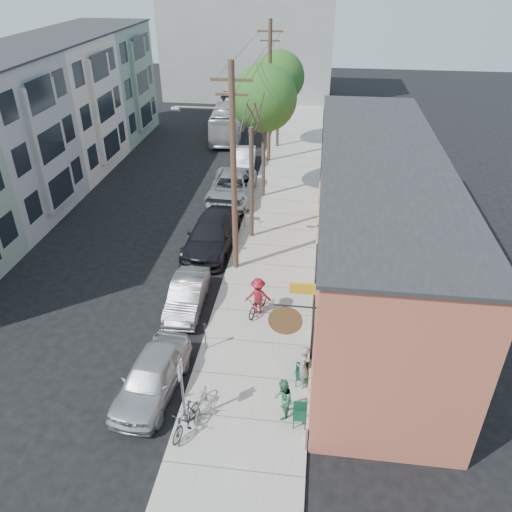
# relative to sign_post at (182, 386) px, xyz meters

# --- Properties ---
(ground) EXTENTS (120.00, 120.00, 0.00)m
(ground) POSITION_rel_sign_post_xyz_m (-2.35, 4.39, -1.83)
(ground) COLOR black
(sidewalk) EXTENTS (4.50, 58.00, 0.15)m
(sidewalk) POSITION_rel_sign_post_xyz_m (1.90, 15.39, -1.76)
(sidewalk) COLOR #ABA89E
(sidewalk) RESTS_ON ground
(cafe_building) EXTENTS (6.60, 20.20, 6.61)m
(cafe_building) POSITION_rel_sign_post_xyz_m (6.64, 9.38, 1.47)
(cafe_building) COLOR #B85D44
(cafe_building) RESTS_ON ground
(apartment_row) EXTENTS (6.30, 32.00, 9.00)m
(apartment_row) POSITION_rel_sign_post_xyz_m (-14.20, 18.39, 2.67)
(apartment_row) COLOR gray
(apartment_row) RESTS_ON ground
(end_cap_building) EXTENTS (18.00, 8.00, 12.00)m
(end_cap_building) POSITION_rel_sign_post_xyz_m (-4.35, 46.39, 4.17)
(end_cap_building) COLOR #9B9B97
(end_cap_building) RESTS_ON ground
(sign_post) EXTENTS (0.07, 0.45, 2.80)m
(sign_post) POSITION_rel_sign_post_xyz_m (0.00, 0.00, 0.00)
(sign_post) COLOR slate
(sign_post) RESTS_ON sidewalk
(parking_meter_near) EXTENTS (0.14, 0.14, 1.24)m
(parking_meter_near) POSITION_rel_sign_post_xyz_m (-0.10, 3.73, -0.85)
(parking_meter_near) COLOR slate
(parking_meter_near) RESTS_ON sidewalk
(parking_meter_far) EXTENTS (0.14, 0.14, 1.24)m
(parking_meter_far) POSITION_rel_sign_post_xyz_m (-0.10, 14.40, -0.85)
(parking_meter_far) COLOR slate
(parking_meter_far) RESTS_ON sidewalk
(utility_pole_near) EXTENTS (3.57, 0.28, 10.00)m
(utility_pole_near) POSITION_rel_sign_post_xyz_m (0.04, 9.99, 3.58)
(utility_pole_near) COLOR #503A28
(utility_pole_near) RESTS_ON sidewalk
(utility_pole_far) EXTENTS (1.80, 0.28, 10.00)m
(utility_pole_far) POSITION_rel_sign_post_xyz_m (0.10, 25.56, 3.51)
(utility_pole_far) COLOR #503A28
(utility_pole_far) RESTS_ON sidewalk
(tree_bare) EXTENTS (0.24, 0.24, 6.21)m
(tree_bare) POSITION_rel_sign_post_xyz_m (0.45, 13.36, 1.42)
(tree_bare) COLOR #44392C
(tree_bare) RESTS_ON sidewalk
(tree_leafy_mid) EXTENTS (3.98, 3.98, 8.30)m
(tree_leafy_mid) POSITION_rel_sign_post_xyz_m (0.45, 18.94, 4.61)
(tree_leafy_mid) COLOR #44392C
(tree_leafy_mid) RESTS_ON sidewalk
(tree_leafy_far) EXTENTS (4.03, 4.03, 7.53)m
(tree_leafy_far) POSITION_rel_sign_post_xyz_m (0.45, 29.03, 3.83)
(tree_leafy_far) COLOR #44392C
(tree_leafy_far) RESTS_ON sidewalk
(patio_chair_a) EXTENTS (0.57, 0.57, 0.88)m
(patio_chair_a) POSITION_rel_sign_post_xyz_m (3.82, 2.26, -1.24)
(patio_chair_a) COLOR #113D2A
(patio_chair_a) RESTS_ON sidewalk
(patio_chair_b) EXTENTS (0.52, 0.52, 0.88)m
(patio_chair_b) POSITION_rel_sign_post_xyz_m (3.85, 0.36, -1.24)
(patio_chair_b) COLOR #113D2A
(patio_chair_b) RESTS_ON sidewalk
(patron_grey) EXTENTS (0.44, 0.66, 1.79)m
(patron_grey) POSITION_rel_sign_post_xyz_m (3.85, 2.21, -0.79)
(patron_grey) COLOR gray
(patron_grey) RESTS_ON sidewalk
(patron_green) EXTENTS (0.65, 0.81, 1.59)m
(patron_green) POSITION_rel_sign_post_xyz_m (3.25, 0.67, -0.89)
(patron_green) COLOR #327D54
(patron_green) RESTS_ON sidewalk
(cyclist) EXTENTS (1.21, 0.79, 1.76)m
(cyclist) POSITION_rel_sign_post_xyz_m (1.69, 6.37, -0.80)
(cyclist) COLOR maroon
(cyclist) RESTS_ON sidewalk
(cyclist_bike) EXTENTS (1.13, 1.82, 0.90)m
(cyclist_bike) POSITION_rel_sign_post_xyz_m (1.69, 6.37, -1.23)
(cyclist_bike) COLOR black
(cyclist_bike) RESTS_ON sidewalk
(parked_bike_a) EXTENTS (0.93, 1.81, 1.05)m
(parked_bike_a) POSITION_rel_sign_post_xyz_m (0.12, -0.35, -1.16)
(parked_bike_a) COLOR black
(parked_bike_a) RESTS_ON sidewalk
(parked_bike_b) EXTENTS (0.56, 1.57, 0.82)m
(parked_bike_b) POSITION_rel_sign_post_xyz_m (0.44, 0.58, -1.27)
(parked_bike_b) COLOR gray
(parked_bike_b) RESTS_ON sidewalk
(car_0) EXTENTS (2.23, 4.63, 1.52)m
(car_0) POSITION_rel_sign_post_xyz_m (-1.55, 1.32, -1.07)
(car_0) COLOR #B4B6BC
(car_0) RESTS_ON ground
(car_1) EXTENTS (1.57, 4.13, 1.34)m
(car_1) POSITION_rel_sign_post_xyz_m (-1.55, 6.51, -1.16)
(car_1) COLOR gray
(car_1) RESTS_ON ground
(car_2) EXTENTS (2.59, 5.88, 1.68)m
(car_2) POSITION_rel_sign_post_xyz_m (-1.55, 11.94, -0.99)
(car_2) COLOR black
(car_2) RESTS_ON ground
(car_3) EXTENTS (2.89, 6.07, 1.67)m
(car_3) POSITION_rel_sign_post_xyz_m (-1.55, 18.35, -1.00)
(car_3) COLOR #A5A6AC
(car_3) RESTS_ON ground
(car_4) EXTENTS (1.95, 4.52, 1.45)m
(car_4) POSITION_rel_sign_post_xyz_m (-1.55, 24.05, -1.11)
(car_4) COLOR #BABDC3
(car_4) RESTS_ON ground
(bus) EXTENTS (3.08, 10.27, 2.82)m
(bus) POSITION_rel_sign_post_xyz_m (-4.15, 32.28, -0.42)
(bus) COLOR silver
(bus) RESTS_ON ground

